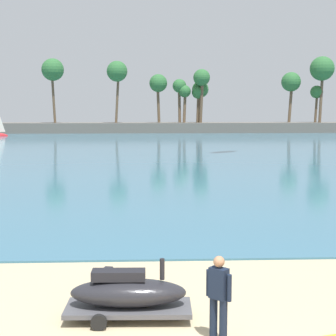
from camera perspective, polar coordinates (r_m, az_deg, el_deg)
name	(u,v)px	position (r m, az deg, el deg)	size (l,w,h in m)	color
sea	(152,139)	(72.93, -1.81, 3.22)	(220.00, 116.83, 0.06)	#386B84
palm_headland	(163,114)	(91.20, -0.51, 5.92)	(99.10, 6.09, 13.32)	#605B54
watercraft_on_trailer	(128,295)	(11.06, -4.46, -13.71)	(2.63, 1.23, 1.28)	#4C4C51
person_rigging_by_gear	(219,297)	(9.90, 5.59, -13.89)	(0.43, 0.40, 1.67)	#141E33
backpack_by_trailer	(108,277)	(13.14, -6.61, -11.84)	(0.33, 0.34, 0.44)	#232328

